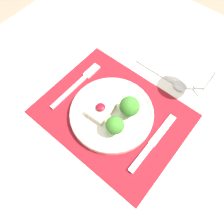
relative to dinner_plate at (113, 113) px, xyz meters
The scene contains 8 objects.
ground_plane 0.79m from the dinner_plate, 132.41° to the left, with size 8.00×8.00×0.00m, color gray.
dining_table 0.12m from the dinner_plate, 132.41° to the left, with size 1.12×1.19×0.77m.
placemat 0.02m from the dinner_plate, 132.41° to the left, with size 0.41×0.32×0.00m, color maroon.
dinner_plate is the anchor object (origin of this frame).
fork 0.16m from the dinner_plate, behind, with size 0.02×0.21×0.01m.
knife 0.14m from the dinner_plate, ahead, with size 0.02×0.21×0.01m.
spoon 0.22m from the dinner_plate, 73.13° to the left, with size 0.19×0.04×0.01m.
wine_glass_near 0.31m from the dinner_plate, 57.72° to the left, with size 0.09×0.09×0.16m.
Camera 1 is at (0.18, -0.22, 1.34)m, focal length 35.00 mm.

